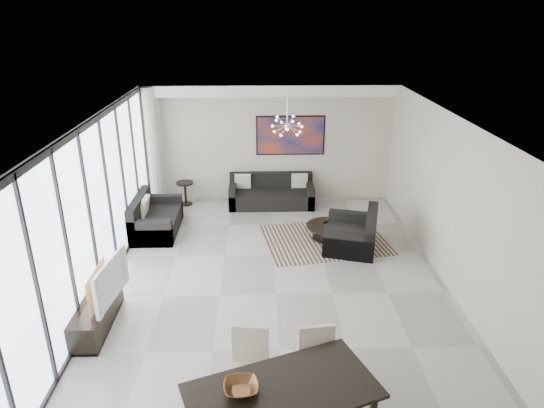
{
  "coord_description": "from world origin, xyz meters",
  "views": [
    {
      "loc": [
        -0.26,
        -7.06,
        4.55
      ],
      "look_at": [
        -0.04,
        1.04,
        1.25
      ],
      "focal_mm": 32.0,
      "sensor_mm": 36.0,
      "label": 1
    }
  ],
  "objects_px": {
    "television": "(104,280)",
    "sofa_main": "(271,195)",
    "tv_console": "(97,314)",
    "coffee_table": "(327,231)",
    "dining_table": "(282,396)"
  },
  "relations": [
    {
      "from": "television",
      "to": "sofa_main",
      "type": "bearing_deg",
      "value": -21.59
    },
    {
      "from": "tv_console",
      "to": "television",
      "type": "bearing_deg",
      "value": 20.89
    },
    {
      "from": "tv_console",
      "to": "coffee_table",
      "type": "bearing_deg",
      "value": 36.85
    },
    {
      "from": "coffee_table",
      "to": "television",
      "type": "bearing_deg",
      "value": -142.58
    },
    {
      "from": "coffee_table",
      "to": "tv_console",
      "type": "bearing_deg",
      "value": -143.15
    },
    {
      "from": "tv_console",
      "to": "television",
      "type": "distance_m",
      "value": 0.58
    },
    {
      "from": "coffee_table",
      "to": "tv_console",
      "type": "relative_size",
      "value": 0.62
    },
    {
      "from": "tv_console",
      "to": "dining_table",
      "type": "height_order",
      "value": "dining_table"
    },
    {
      "from": "coffee_table",
      "to": "sofa_main",
      "type": "bearing_deg",
      "value": 120.34
    },
    {
      "from": "sofa_main",
      "to": "tv_console",
      "type": "xyz_separation_m",
      "value": [
        -2.78,
        -4.87,
        -0.03
      ]
    },
    {
      "from": "dining_table",
      "to": "television",
      "type": "bearing_deg",
      "value": 137.25
    },
    {
      "from": "sofa_main",
      "to": "coffee_table",
      "type": "bearing_deg",
      "value": -59.66
    },
    {
      "from": "coffee_table",
      "to": "dining_table",
      "type": "distance_m",
      "value": 5.4
    },
    {
      "from": "sofa_main",
      "to": "tv_console",
      "type": "height_order",
      "value": "sofa_main"
    },
    {
      "from": "coffee_table",
      "to": "television",
      "type": "distance_m",
      "value": 4.77
    }
  ]
}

